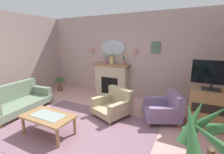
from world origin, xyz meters
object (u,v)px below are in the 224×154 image
at_px(floral_couch, 16,100).
at_px(armchair_in_corner, 164,109).
at_px(mantel_vase_left, 106,58).
at_px(fireplace, 111,80).
at_px(tv_cabinet, 208,108).
at_px(mantel_vase_right, 124,59).
at_px(wall_sconce_right, 135,50).
at_px(armchair_beside_couch, 114,104).
at_px(framed_picture, 156,47).
at_px(coffee_table, 48,118).
at_px(potted_plant_small_fern, 59,83).
at_px(wall_mirror, 113,48).
at_px(mantel_vase_centre, 112,59).
at_px(wall_sconce_left, 92,49).
at_px(tv_flatscreen, 213,74).

xyz_separation_m(floral_couch, armchair_in_corner, (3.80, 1.35, -0.01)).
bearing_deg(mantel_vase_left, armchair_in_corner, -25.41).
distance_m(fireplace, tv_cabinet, 3.14).
xyz_separation_m(mantel_vase_right, armchair_in_corner, (1.56, -1.08, -1.04)).
xyz_separation_m(wall_sconce_right, armchair_beside_couch, (-0.03, -1.52, -1.35)).
relative_size(framed_picture, armchair_beside_couch, 0.34).
xyz_separation_m(framed_picture, coffee_table, (-1.50, -3.01, -1.37)).
height_order(mantel_vase_right, framed_picture, framed_picture).
distance_m(wall_sconce_right, potted_plant_small_fern, 3.24).
height_order(mantel_vase_right, wall_mirror, wall_mirror).
xyz_separation_m(mantel_vase_right, wall_sconce_right, (0.35, 0.12, 0.32)).
distance_m(mantel_vase_centre, armchair_beside_couch, 1.90).
xyz_separation_m(fireplace, mantel_vase_centre, (0.05, -0.03, 0.77)).
bearing_deg(armchair_beside_couch, mantel_vase_centre, 118.66).
relative_size(wall_mirror, tv_cabinet, 1.07).
bearing_deg(coffee_table, wall_mirror, 89.93).
distance_m(wall_mirror, wall_sconce_left, 0.85).
height_order(floral_couch, armchair_in_corner, floral_couch).
relative_size(armchair_in_corner, tv_flatscreen, 1.29).
relative_size(mantel_vase_right, tv_flatscreen, 0.41).
relative_size(wall_sconce_right, potted_plant_small_fern, 0.22).
relative_size(wall_sconce_left, floral_couch, 0.08).
xyz_separation_m(mantel_vase_centre, floral_couch, (-1.79, -2.42, -1.02)).
bearing_deg(floral_couch, coffee_table, -13.15).
relative_size(fireplace, wall_sconce_left, 9.71).
height_order(armchair_beside_couch, potted_plant_small_fern, armchair_beside_couch).
distance_m(floral_couch, tv_flatscreen, 5.03).
distance_m(wall_sconce_right, tv_flatscreen, 2.43).
xyz_separation_m(armchair_beside_couch, tv_flatscreen, (2.17, 0.43, 0.94)).
xyz_separation_m(wall_sconce_left, tv_cabinet, (3.84, -1.06, -1.21)).
bearing_deg(mantel_vase_centre, mantel_vase_right, -0.00).
relative_size(wall_mirror, tv_flatscreen, 1.14).
distance_m(tv_flatscreen, potted_plant_small_fern, 5.12).
height_order(mantel_vase_left, framed_picture, framed_picture).
bearing_deg(mantel_vase_centre, wall_sconce_right, 8.53).
xyz_separation_m(mantel_vase_centre, armchair_in_corner, (2.01, -1.08, -1.03)).
bearing_deg(armchair_beside_couch, tv_cabinet, 11.85).
distance_m(framed_picture, tv_flatscreen, 1.94).
relative_size(wall_mirror, framed_picture, 2.67).
xyz_separation_m(mantel_vase_centre, framed_picture, (1.45, 0.18, 0.41)).
relative_size(framed_picture, tv_flatscreen, 0.43).
bearing_deg(mantel_vase_centre, tv_flatscreen, -18.20).
bearing_deg(framed_picture, floral_couch, -141.18).
relative_size(floral_couch, potted_plant_small_fern, 2.81).
relative_size(coffee_table, armchair_beside_couch, 1.05).
xyz_separation_m(mantel_vase_left, armchair_beside_couch, (1.02, -1.40, -1.03)).
distance_m(wall_sconce_right, armchair_in_corner, 2.18).
height_order(mantel_vase_left, armchair_in_corner, mantel_vase_left).
distance_m(fireplace, coffee_table, 2.86).
bearing_deg(mantel_vase_right, tv_flatscreen, -21.23).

